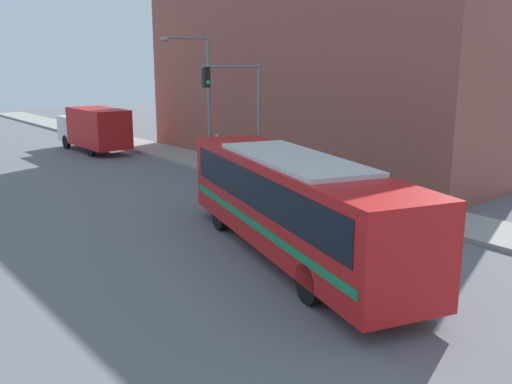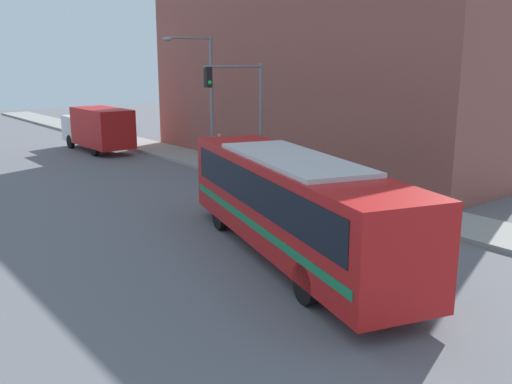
# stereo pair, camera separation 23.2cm
# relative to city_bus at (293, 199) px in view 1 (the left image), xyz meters

# --- Properties ---
(ground_plane) EXTENTS (120.00, 120.00, 0.00)m
(ground_plane) POSITION_rel_city_bus_xyz_m (0.96, -0.96, -1.82)
(ground_plane) COLOR slate
(sidewalk) EXTENTS (2.84, 70.00, 0.17)m
(sidewalk) POSITION_rel_city_bus_xyz_m (6.88, 19.04, -1.73)
(sidewalk) COLOR gray
(sidewalk) RESTS_ON ground_plane
(building_facade) EXTENTS (6.00, 23.33, 12.35)m
(building_facade) POSITION_rel_city_bus_xyz_m (11.30, 11.71, 4.36)
(building_facade) COLOR brown
(building_facade) RESTS_ON ground_plane
(city_bus) EXTENTS (5.57, 11.81, 3.12)m
(city_bus) POSITION_rel_city_bus_xyz_m (0.00, 0.00, 0.00)
(city_bus) COLOR red
(city_bus) RESTS_ON ground_plane
(delivery_truck) EXTENTS (2.27, 7.00, 2.83)m
(delivery_truck) POSITION_rel_city_bus_xyz_m (3.64, 23.14, -0.26)
(delivery_truck) COLOR #B21919
(delivery_truck) RESTS_ON ground_plane
(fire_hydrant) EXTENTS (0.24, 0.32, 0.79)m
(fire_hydrant) POSITION_rel_city_bus_xyz_m (6.06, 2.85, -1.25)
(fire_hydrant) COLOR #999999
(fire_hydrant) RESTS_ON sidewalk
(traffic_light_pole) EXTENTS (3.28, 0.35, 5.52)m
(traffic_light_pole) POSITION_rel_city_bus_xyz_m (5.12, 9.32, 2.13)
(traffic_light_pole) COLOR slate
(traffic_light_pole) RESTS_ON sidewalk
(parking_meter) EXTENTS (0.14, 0.14, 1.30)m
(parking_meter) POSITION_rel_city_bus_xyz_m (6.06, 6.89, -0.76)
(parking_meter) COLOR slate
(parking_meter) RESTS_ON sidewalk
(street_lamp) EXTENTS (2.97, 0.28, 6.86)m
(street_lamp) POSITION_rel_city_bus_xyz_m (5.89, 13.75, 2.50)
(street_lamp) COLOR slate
(street_lamp) RESTS_ON sidewalk
(pedestrian_near_corner) EXTENTS (0.34, 0.34, 1.71)m
(pedestrian_near_corner) POSITION_rel_city_bus_xyz_m (6.71, 13.64, -0.78)
(pedestrian_near_corner) COLOR #47382D
(pedestrian_near_corner) RESTS_ON sidewalk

